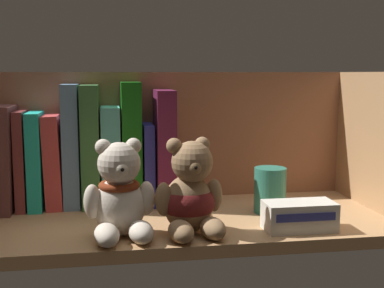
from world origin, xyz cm
name	(u,v)px	position (x,y,z in cm)	size (l,w,h in cm)	color
shelf_board	(184,223)	(0.00, 0.00, 1.00)	(68.35, 29.38, 2.00)	tan
shelf_back_panel	(173,140)	(0.00, 15.29, 13.32)	(70.75, 1.20, 26.65)	#935D42
shelf_side_panel_right	(378,147)	(34.97, 0.00, 13.32)	(1.60, 31.78, 26.65)	tan
book_0	(6,157)	(-30.89, 11.56, 11.39)	(3.58, 14.02, 18.78)	brown
book_1	(23,159)	(-27.90, 11.56, 10.90)	(1.73, 10.40, 17.79)	brown
book_2	(37,160)	(-25.48, 11.56, 10.77)	(2.44, 10.85, 17.53)	#21BAA8
book_3	(54,161)	(-22.47, 11.56, 10.49)	(2.91, 9.54, 16.97)	#CC4242
book_4	(72,146)	(-19.21, 11.56, 13.23)	(2.94, 9.07, 22.46)	#6185A7
book_5	(91,146)	(-15.77, 11.56, 13.17)	(3.26, 10.46, 22.33)	#376C36
book_6	(111,156)	(-12.11, 11.56, 11.18)	(3.40, 9.46, 18.35)	#55B5AA
book_7	(131,143)	(-8.30, 11.56, 13.41)	(3.56, 9.41, 22.83)	#156313
book_8	(148,163)	(-5.24, 11.56, 9.54)	(1.89, 10.48, 15.07)	#2D319C
book_9	(164,146)	(-2.25, 11.56, 12.69)	(3.41, 13.85, 21.38)	#5F1A3B
teddy_bear_larger	(120,196)	(-10.94, -8.54, 8.34)	(10.95, 11.24, 14.85)	beige
teddy_bear_smaller	(189,196)	(-0.45, -8.34, 7.81)	(10.95, 11.64, 14.80)	#93704C
pillar_candle	(270,190)	(15.43, 1.00, 5.99)	(5.64, 5.64, 7.99)	#2D7A66
small_product_box	(299,216)	(16.83, -9.53, 4.24)	(11.03, 5.69, 4.47)	silver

